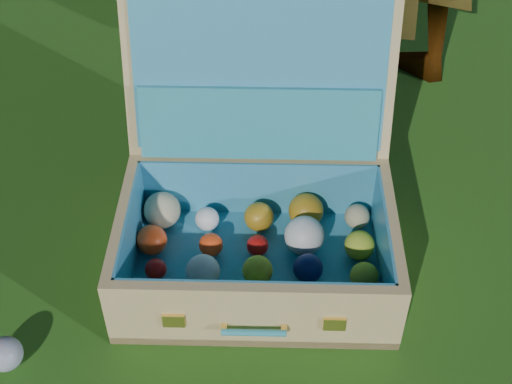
{
  "coord_description": "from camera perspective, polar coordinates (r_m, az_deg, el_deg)",
  "views": [
    {
      "loc": [
        0.04,
        -0.99,
        1.27
      ],
      "look_at": [
        0.06,
        0.18,
        0.18
      ],
      "focal_mm": 50.0,
      "sensor_mm": 36.0,
      "label": 1
    }
  ],
  "objects": [
    {
      "name": "stray_ball",
      "position": [
        1.58,
        -19.45,
        -12.12
      ],
      "size": [
        0.07,
        0.07,
        0.07
      ],
      "primitive_type": "sphere",
      "color": "teal",
      "rests_on": "ground"
    },
    {
      "name": "suitcase",
      "position": [
        1.62,
        0.15,
        -0.36
      ],
      "size": [
        0.64,
        0.59,
        0.58
      ],
      "rotation": [
        0.0,
        0.0,
        -0.04
      ],
      "color": "tan",
      "rests_on": "ground"
    },
    {
      "name": "ground",
      "position": [
        1.61,
        -1.96,
        -9.14
      ],
      "size": [
        60.0,
        60.0,
        0.0
      ],
      "primitive_type": "plane",
      "color": "#215114",
      "rests_on": "ground"
    }
  ]
}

